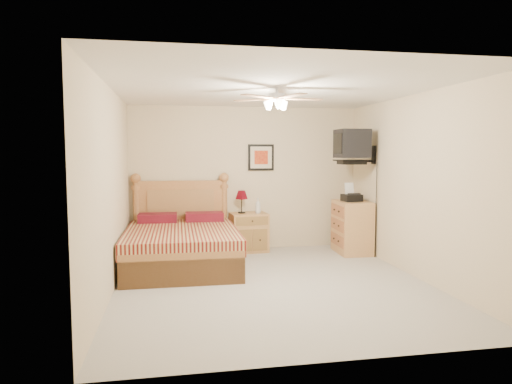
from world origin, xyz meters
The scene contains 17 objects.
floor centered at (0.00, 0.00, 0.00)m, with size 4.50×4.50×0.00m, color #A29D92.
ceiling centered at (0.00, 0.00, 2.50)m, with size 4.00×4.50×0.04m, color white.
wall_back centered at (0.00, 2.25, 1.25)m, with size 4.00×0.04×2.50m, color beige.
wall_front centered at (0.00, -2.25, 1.25)m, with size 4.00×0.04×2.50m, color beige.
wall_left centered at (-2.00, 0.00, 1.25)m, with size 0.04×4.50×2.50m, color beige.
wall_right centered at (2.00, 0.00, 1.25)m, with size 0.04×4.50×2.50m, color beige.
bed centered at (-1.14, 1.12, 0.68)m, with size 1.60×2.10×1.36m, color #A56735, non-canonical shape.
nightstand centered at (0.01, 2.00, 0.33)m, with size 0.61×0.46×0.67m, color #AF803F.
table_lamp centered at (-0.11, 2.04, 0.86)m, with size 0.21×0.21×0.39m, color #570410, non-canonical shape.
lotion_bottle centered at (0.16, 1.96, 0.80)m, with size 0.10×0.10×0.26m, color silver.
framed_picture centered at (0.27, 2.23, 1.62)m, with size 0.46×0.04×0.46m, color black.
dresser centered at (1.73, 1.58, 0.44)m, with size 0.52×0.75×0.89m, color #A68045.
fax_machine centered at (1.70, 1.56, 1.04)m, with size 0.29×0.31×0.31m, color black, non-canonical shape.
magazine_lower centered at (1.73, 1.82, 0.90)m, with size 0.19×0.26×0.02m, color #BEB094.
magazine_upper centered at (1.74, 1.81, 0.92)m, with size 0.22×0.30×0.02m, color gray.
wall_tv centered at (1.75, 1.34, 1.81)m, with size 0.56×0.46×0.58m, color black, non-canonical shape.
ceiling_fan centered at (0.00, -0.20, 2.36)m, with size 1.14×1.14×0.28m, color silver, non-canonical shape.
Camera 1 is at (-1.25, -5.68, 1.71)m, focal length 32.00 mm.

